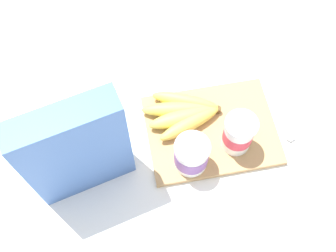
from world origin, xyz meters
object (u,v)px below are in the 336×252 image
yogurt_cup_front (238,134)px  banana_bunch (184,112)px  spoon (293,124)px  cutting_board (211,130)px  cereal_box (76,151)px  yogurt_cup_back (191,155)px

yogurt_cup_front → banana_bunch: 0.14m
spoon → banana_bunch: bearing=-14.5°
cutting_board → yogurt_cup_front: yogurt_cup_front is taller
cereal_box → yogurt_cup_front: bearing=168.8°
spoon → yogurt_cup_back: bearing=11.5°
cereal_box → banana_bunch: (-0.23, -0.10, -0.11)m
cutting_board → cereal_box: bearing=11.1°
cutting_board → yogurt_cup_front: (-0.04, 0.05, 0.06)m
yogurt_cup_front → banana_bunch: bearing=-42.1°
yogurt_cup_front → yogurt_cup_back: bearing=13.6°
yogurt_cup_front → spoon: yogurt_cup_front is taller
cereal_box → yogurt_cup_back: cereal_box is taller
yogurt_cup_front → yogurt_cup_back: size_ratio=1.17×
yogurt_cup_front → banana_bunch: size_ratio=0.54×
yogurt_cup_back → banana_bunch: size_ratio=0.46×
cereal_box → yogurt_cup_back: size_ratio=3.27×
cutting_board → yogurt_cup_back: size_ratio=3.46×
cutting_board → cereal_box: cereal_box is taller
banana_bunch → spoon: bearing=165.5°
spoon → cutting_board: bearing=-6.0°
cutting_board → spoon: bearing=174.0°
spoon → yogurt_cup_front: bearing=9.9°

